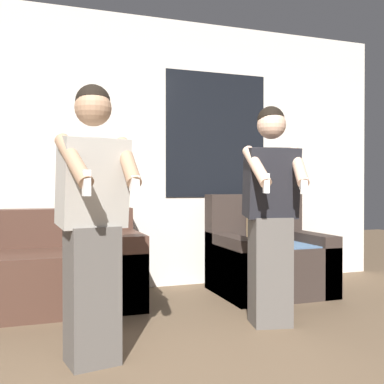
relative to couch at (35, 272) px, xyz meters
name	(u,v)px	position (x,y,z in m)	size (l,w,h in m)	color
wall_back	(108,151)	(0.68, 0.47, 1.05)	(6.08, 0.07, 2.70)	silver
couch	(35,272)	(0.00, 0.00, 0.00)	(1.72, 0.86, 0.81)	#472D23
armchair	(267,259)	(2.10, -0.12, 0.02)	(1.00, 0.85, 0.93)	#332823
person_left	(93,222)	(0.32, -1.34, 0.51)	(0.44, 0.53, 1.59)	#56514C
person_right	(271,213)	(1.63, -1.04, 0.51)	(0.44, 0.53, 1.59)	#56514C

